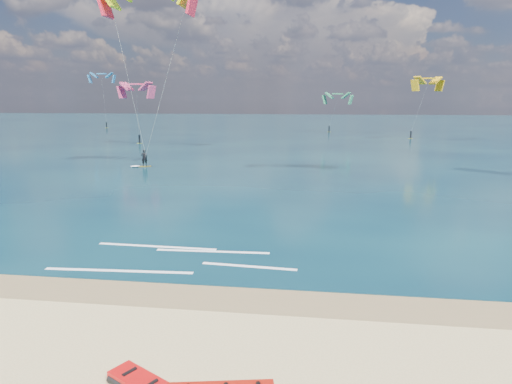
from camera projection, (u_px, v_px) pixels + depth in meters
The scene contains 6 objects.
ground at pixel (255, 163), 53.97m from camera, with size 320.00×320.00×0.00m, color tan.
wet_sand_strip at pixel (128, 292), 18.06m from camera, with size 320.00×2.40×0.01m, color olive.
sea at pixel (289, 128), 116.09m from camera, with size 320.00×200.00×0.04m, color #092131.
kitesurfer_main at pixel (146, 70), 46.35m from camera, with size 10.75×5.94×19.62m.
shoreline_foam at pixel (178, 258), 21.79m from camera, with size 11.21×3.99×0.01m.
distant_kites at pixel (232, 109), 91.83m from camera, with size 77.16×40.67×13.30m.
Camera 1 is at (7.29, -13.06, 7.54)m, focal length 32.00 mm.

